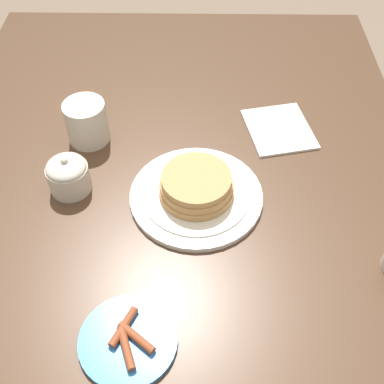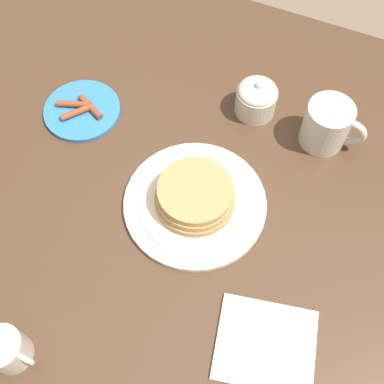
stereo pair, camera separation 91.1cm
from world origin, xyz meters
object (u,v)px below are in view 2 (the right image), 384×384
pancake_plate (195,199)px  side_plate_bacon (82,110)px  napkin (266,344)px  sugar_bowl (256,98)px  coffee_mug (328,125)px  creamer_pitcher (6,349)px

pancake_plate → side_plate_bacon: size_ratio=1.67×
napkin → sugar_bowl: bearing=112.5°
side_plate_bacon → napkin: side_plate_bacon is taller
sugar_bowl → napkin: size_ratio=0.46×
coffee_mug → napkin: size_ratio=0.67×
sugar_bowl → pancake_plate: bearing=-95.3°
pancake_plate → creamer_pitcher: creamer_pitcher is taller
side_plate_bacon → sugar_bowl: bearing=24.6°
coffee_mug → napkin: (0.03, -0.44, -0.05)m
coffee_mug → napkin: bearing=-85.8°
side_plate_bacon → coffee_mug: (0.50, 0.14, 0.04)m
side_plate_bacon → creamer_pitcher: 0.51m
pancake_plate → creamer_pitcher: 0.41m
coffee_mug → creamer_pitcher: 0.72m
side_plate_bacon → creamer_pitcher: creamer_pitcher is taller
sugar_bowl → napkin: (0.19, -0.46, -0.04)m
sugar_bowl → creamer_pitcher: bearing=-106.3°
side_plate_bacon → sugar_bowl: size_ratio=1.87×
coffee_mug → sugar_bowl: (-0.16, 0.02, -0.01)m
pancake_plate → coffee_mug: coffee_mug is taller
side_plate_bacon → napkin: 0.61m
side_plate_bacon → coffee_mug: 0.52m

